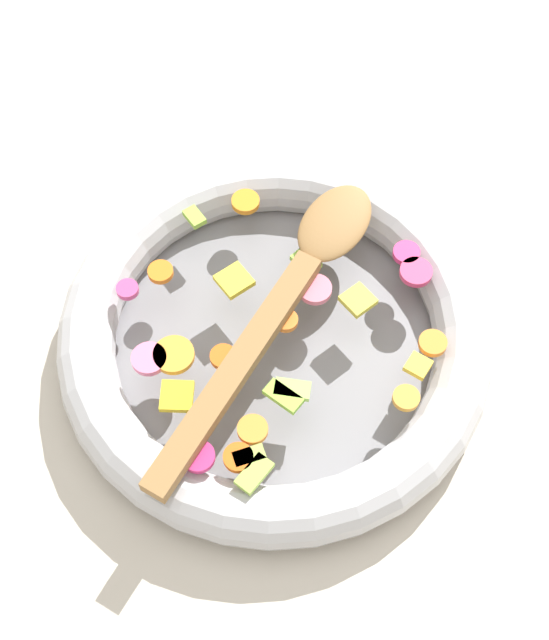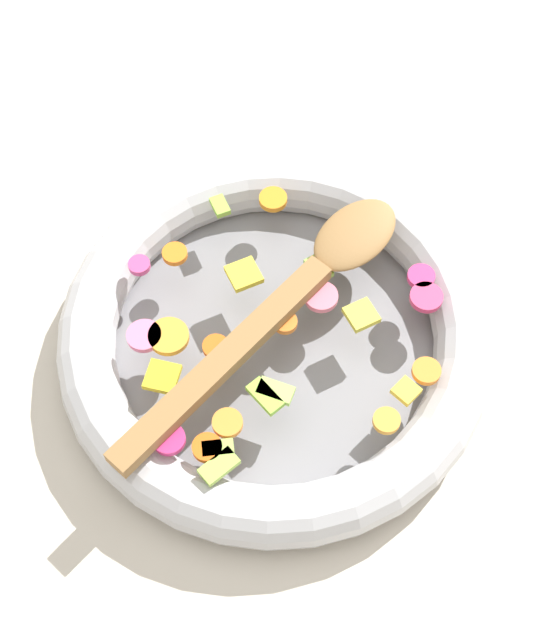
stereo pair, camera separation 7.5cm
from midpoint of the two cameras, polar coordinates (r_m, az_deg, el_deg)
name	(u,v)px [view 2 (the right image)]	position (r m, az deg, el deg)	size (l,w,h in m)	color
ground_plane	(275,348)	(0.79, 2.69, -2.03)	(4.00, 4.00, 0.00)	beige
skillet	(275,336)	(0.77, 2.76, -1.27)	(0.38, 0.38, 0.05)	slate
chopped_vegetables	(264,338)	(0.74, 2.21, -1.40)	(0.28, 0.29, 0.01)	orange
wooden_spoon	(291,297)	(0.74, 3.91, 1.25)	(0.33, 0.14, 0.01)	olive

